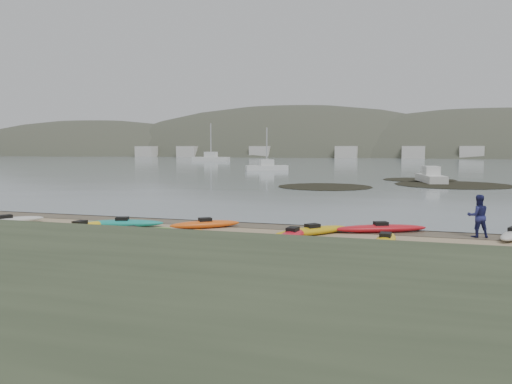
% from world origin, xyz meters
% --- Properties ---
extents(ground, '(600.00, 600.00, 0.00)m').
position_xyz_m(ground, '(0.00, 0.00, 0.00)').
color(ground, tan).
rests_on(ground, ground).
extents(wet_sand, '(60.00, 60.00, 0.00)m').
position_xyz_m(wet_sand, '(0.00, -0.30, 0.00)').
color(wet_sand, brown).
rests_on(wet_sand, ground).
extents(water, '(1200.00, 1200.00, 0.00)m').
position_xyz_m(water, '(0.00, 300.00, 0.01)').
color(water, slate).
rests_on(water, ground).
extents(kayaks, '(24.10, 9.47, 0.34)m').
position_xyz_m(kayaks, '(-1.27, -3.42, 0.17)').
color(kayaks, yellow).
rests_on(kayaks, ground).
extents(person_east, '(0.95, 0.81, 1.72)m').
position_xyz_m(person_east, '(9.54, -0.84, 0.86)').
color(person_east, navy).
rests_on(person_east, ground).
extents(kelp_mats, '(20.92, 20.57, 0.04)m').
position_xyz_m(kelp_mats, '(6.92, 28.13, 0.03)').
color(kelp_mats, black).
rests_on(kelp_mats, water).
extents(moored_boats, '(98.13, 82.75, 1.31)m').
position_xyz_m(moored_boats, '(1.48, 80.59, 0.56)').
color(moored_boats, silver).
rests_on(moored_boats, ground).
extents(far_hills, '(550.00, 135.00, 80.00)m').
position_xyz_m(far_hills, '(39.38, 193.97, -15.93)').
color(far_hills, '#384235').
rests_on(far_hills, ground).
extents(far_town, '(199.00, 5.00, 4.00)m').
position_xyz_m(far_town, '(6.00, 145.00, 2.00)').
color(far_town, beige).
rests_on(far_town, ground).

